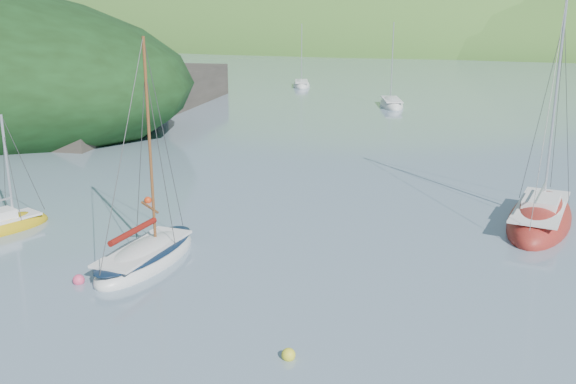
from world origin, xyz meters
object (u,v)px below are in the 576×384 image
at_px(distant_sloop_c, 301,85).
at_px(sailboat_yellow, 4,227).
at_px(distant_sloop_a, 391,105).
at_px(sloop_red, 540,220).
at_px(daysailer_white, 146,257).

bearing_deg(distant_sloop_c, sailboat_yellow, -104.29).
height_order(distant_sloop_a, distant_sloop_c, distant_sloop_a).
xyz_separation_m(sloop_red, distant_sloop_c, (-30.44, 47.32, -0.06)).
xyz_separation_m(daysailer_white, distant_sloop_c, (-15.96, 58.37, -0.06)).
xyz_separation_m(daysailer_white, sailboat_yellow, (-8.33, 0.78, -0.06)).
bearing_deg(sailboat_yellow, distant_sloop_a, 97.57).
bearing_deg(distant_sloop_c, daysailer_white, -96.54).
height_order(sloop_red, distant_sloop_a, sloop_red).
bearing_deg(distant_sloop_c, sloop_red, -79.07).
xyz_separation_m(daysailer_white, sloop_red, (14.49, 11.05, 0.01)).
bearing_deg(daysailer_white, distant_sloop_a, 89.82).
distance_m(sailboat_yellow, distant_sloop_a, 45.42).
bearing_deg(sloop_red, sailboat_yellow, -150.58).
height_order(sailboat_yellow, distant_sloop_c, distant_sloop_c).
relative_size(sloop_red, distant_sloop_a, 1.28).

